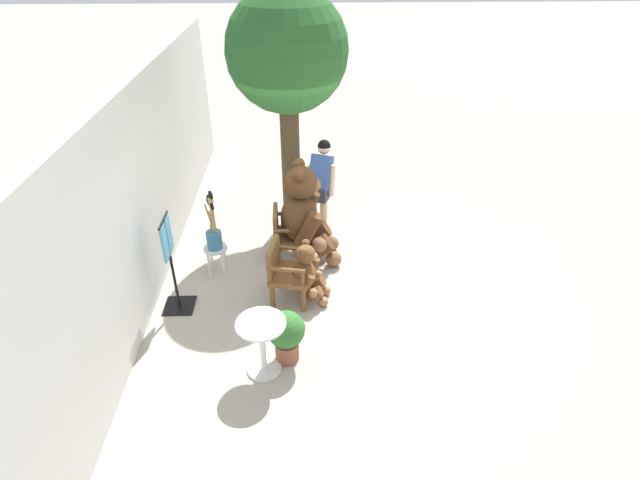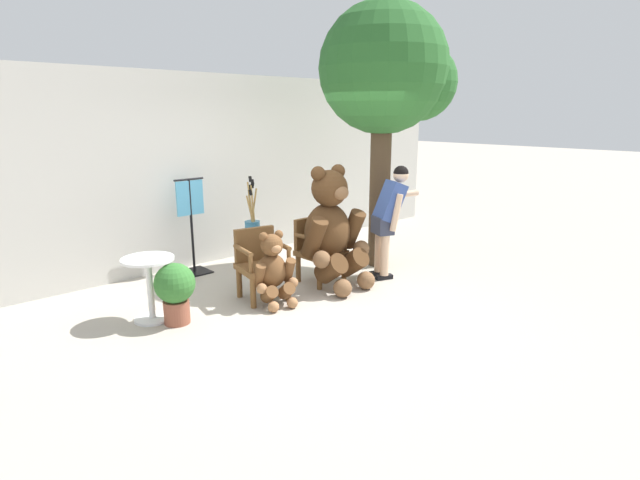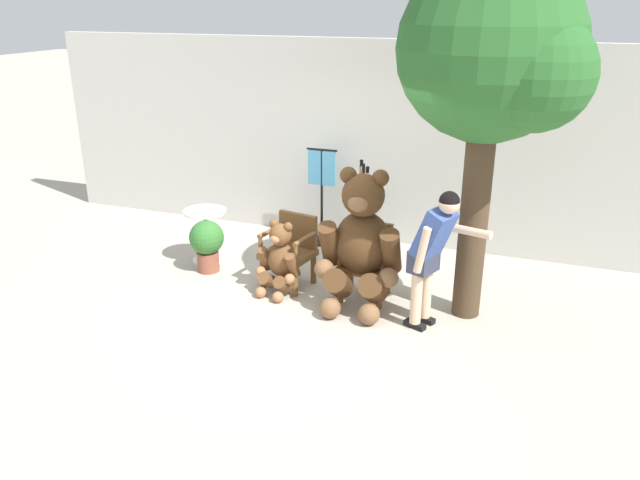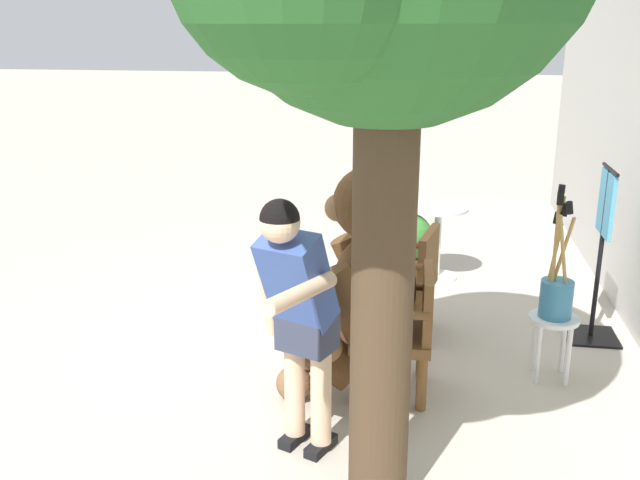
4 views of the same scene
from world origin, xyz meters
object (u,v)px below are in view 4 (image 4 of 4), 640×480
object	(u,v)px
white_stool	(553,331)
brush_bucket	(556,289)
potted_plant	(409,243)
clothing_display_stand	(601,251)
person_visitor	(298,307)
wooden_chair_left	(406,278)
teddy_bear_large	(361,280)
wooden_chair_right	(401,328)
teddy_bear_small	(370,278)
round_side_table	(438,234)

from	to	relation	value
white_stool	brush_bucket	size ratio (longest dim) A/B	0.50
potted_plant	clothing_display_stand	distance (m)	1.82
person_visitor	clothing_display_stand	xyz separation A→B (m)	(-1.92, 1.99, -0.20)
person_visitor	white_stool	distance (m)	2.04
brush_bucket	clothing_display_stand	size ratio (longest dim) A/B	0.67
wooden_chair_left	teddy_bear_large	distance (m)	1.04
wooden_chair_right	brush_bucket	distance (m)	1.10
teddy_bear_small	brush_bucket	bearing A→B (deg)	64.65
person_visitor	white_stool	xyz separation A→B (m)	(-1.19, 1.56, -0.56)
person_visitor	teddy_bear_large	bearing A→B (deg)	162.53
wooden_chair_right	person_visitor	distance (m)	1.09
wooden_chair_left	person_visitor	xyz separation A→B (m)	(1.79, -0.53, 0.46)
person_visitor	brush_bucket	xyz separation A→B (m)	(-1.19, 1.56, -0.26)
clothing_display_stand	teddy_bear_large	bearing A→B (deg)	-57.74
round_side_table	person_visitor	bearing A→B (deg)	-13.97
round_side_table	potted_plant	bearing A→B (deg)	-58.23
person_visitor	clothing_display_stand	world-z (taller)	person_visitor
person_visitor	round_side_table	distance (m)	3.23
wooden_chair_right	clothing_display_stand	world-z (taller)	clothing_display_stand
wooden_chair_right	round_side_table	distance (m)	2.28
white_stool	round_side_table	xyz separation A→B (m)	(-1.92, -0.79, 0.09)
wooden_chair_right	teddy_bear_large	size ratio (longest dim) A/B	0.54
wooden_chair_right	clothing_display_stand	size ratio (longest dim) A/B	0.63
teddy_bear_large	potted_plant	world-z (taller)	teddy_bear_large
white_stool	round_side_table	distance (m)	2.07
teddy_bear_large	brush_bucket	xyz separation A→B (m)	(-0.36, 1.29, -0.12)
teddy_bear_large	white_stool	world-z (taller)	teddy_bear_large
teddy_bear_small	clothing_display_stand	xyz separation A→B (m)	(-0.11, 1.75, 0.28)
brush_bucket	wooden_chair_left	bearing A→B (deg)	-120.39
wooden_chair_right	person_visitor	size ratio (longest dim) A/B	0.56
teddy_bear_small	round_side_table	distance (m)	1.40
wooden_chair_left	wooden_chair_right	xyz separation A→B (m)	(0.95, 0.00, 0.00)
teddy_bear_small	person_visitor	distance (m)	1.89
wooden_chair_left	clothing_display_stand	distance (m)	1.49
white_stool	potted_plant	distance (m)	2.04
round_side_table	clothing_display_stand	bearing A→B (deg)	45.86
teddy_bear_large	white_stool	bearing A→B (deg)	105.26
teddy_bear_small	brush_bucket	distance (m)	1.47
white_stool	round_side_table	world-z (taller)	round_side_table
wooden_chair_left	brush_bucket	distance (m)	1.21
wooden_chair_left	potted_plant	world-z (taller)	wooden_chair_left
teddy_bear_small	clothing_display_stand	world-z (taller)	clothing_display_stand
brush_bucket	teddy_bear_small	bearing A→B (deg)	-115.35
teddy_bear_small	wooden_chair_left	bearing A→B (deg)	85.87
person_visitor	clothing_display_stand	distance (m)	2.77
person_visitor	round_side_table	bearing A→B (deg)	166.03
teddy_bear_large	person_visitor	xyz separation A→B (m)	(0.83, -0.26, 0.14)
wooden_chair_left	wooden_chair_right	size ratio (longest dim) A/B	1.00
wooden_chair_right	round_side_table	bearing A→B (deg)	173.90
wooden_chair_right	potted_plant	distance (m)	2.10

